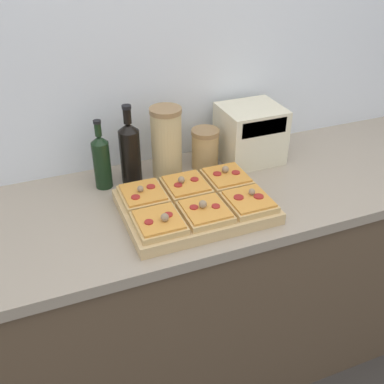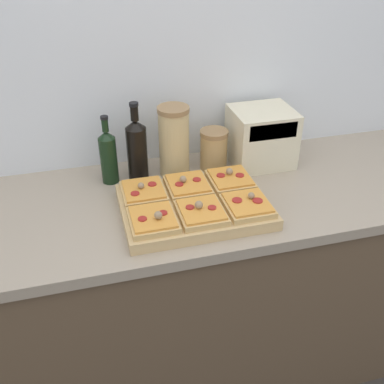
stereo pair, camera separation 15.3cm
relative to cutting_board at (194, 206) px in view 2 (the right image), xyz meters
name	(u,v)px [view 2 (the right image)]	position (x,y,z in m)	size (l,w,h in m)	color
wall_back	(172,74)	(0.03, 0.45, 0.32)	(6.00, 0.06, 2.50)	silver
kitchen_counter	(196,287)	(0.03, 0.10, -0.47)	(2.63, 0.67, 0.91)	brown
cutting_board	(194,206)	(0.00, 0.00, 0.00)	(0.49, 0.36, 0.04)	tan
pizza_slice_back_left	(144,192)	(-0.16, 0.09, 0.03)	(0.15, 0.16, 0.05)	tan
pizza_slice_back_center	(188,185)	(0.00, 0.09, 0.03)	(0.15, 0.16, 0.05)	tan
pizza_slice_back_right	(230,179)	(0.16, 0.09, 0.03)	(0.15, 0.16, 0.05)	tan
pizza_slice_front_left	(153,219)	(-0.16, -0.09, 0.03)	(0.15, 0.16, 0.05)	tan
pizza_slice_front_center	(201,212)	(0.00, -0.09, 0.03)	(0.15, 0.16, 0.05)	tan
pizza_slice_front_right	(247,205)	(0.16, -0.09, 0.03)	(0.15, 0.16, 0.05)	tan
olive_oil_bottle	(108,156)	(-0.25, 0.28, 0.09)	(0.06, 0.06, 0.26)	black
wine_bottle	(137,148)	(-0.15, 0.28, 0.10)	(0.08, 0.08, 0.30)	black
grain_jar_tall	(174,141)	(0.00, 0.28, 0.12)	(0.12, 0.12, 0.27)	tan
grain_jar_short	(214,149)	(0.15, 0.28, 0.06)	(0.11, 0.11, 0.16)	tan
toaster_oven	(261,137)	(0.35, 0.28, 0.09)	(0.26, 0.21, 0.22)	beige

